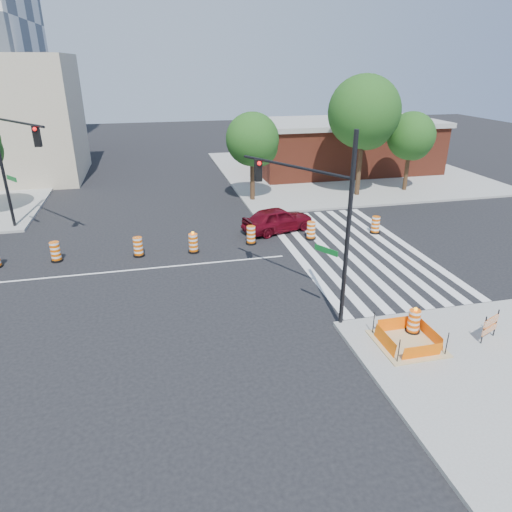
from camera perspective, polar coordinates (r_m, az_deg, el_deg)
The scene contains 20 objects.
ground at distance 23.09m, azimuth -13.62°, elevation -1.57°, with size 120.00×120.00×0.00m, color black.
sidewalk_ne at distance 43.76m, azimuth 10.70°, elevation 10.45°, with size 22.00×22.00×0.15m, color gray.
crosswalk_east at distance 25.27m, azimuth 11.94°, elevation 0.81°, with size 6.75×13.50×0.01m.
lane_centerline at distance 23.09m, azimuth -13.62°, elevation -1.55°, with size 14.00×0.12×0.01m, color silver.
excavation_pit at distance 17.31m, azimuth 18.40°, elevation -10.20°, with size 2.20×2.20×0.90m.
brick_storefront at distance 43.34m, azimuth 10.93°, elevation 13.34°, with size 16.50×8.50×4.60m.
red_coupe at distance 27.25m, azimuth 2.75°, elevation 4.59°, with size 1.75×4.35×1.48m, color #570713.
signal_pole_se at distance 17.15m, azimuth 7.49°, elevation 6.17°, with size 2.86×4.79×7.23m.
signal_pole_nw at distance 28.93m, azimuth -28.38°, elevation 11.80°, with size 3.77×5.12×8.23m.
pit_drum at distance 17.86m, azimuth 19.11°, elevation -7.82°, with size 0.54×0.54×1.06m.
barricade at distance 18.43m, azimuth 27.24°, elevation -7.69°, with size 0.87×0.40×1.09m.
tree_north_c at distance 32.66m, azimuth -0.39°, elevation 14.02°, with size 3.74×3.70×6.28m.
tree_north_d at distance 34.60m, azimuth 13.36°, elevation 16.65°, with size 5.11×5.11×8.69m.
tree_north_e at distance 37.21m, azimuth 18.81°, elevation 13.71°, with size 3.57×3.56×6.05m.
median_drum_2 at distance 25.27m, azimuth -23.76°, elevation 0.43°, with size 0.60×0.60×1.02m.
median_drum_3 at distance 24.52m, azimuth -14.50°, elevation 1.05°, with size 0.60×0.60×1.02m.
median_drum_4 at distance 24.44m, azimuth -7.84°, elevation 1.55°, with size 0.60×0.60×1.18m.
median_drum_5 at distance 25.37m, azimuth -0.63°, elevation 2.57°, with size 0.60×0.60×1.02m.
median_drum_6 at distance 26.26m, azimuth 6.89°, elevation 3.12°, with size 0.60×0.60×1.02m.
median_drum_7 at distance 27.88m, azimuth 14.70°, elevation 3.71°, with size 0.60×0.60×1.02m.
Camera 1 is at (0.65, -21.08, 9.40)m, focal length 32.00 mm.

